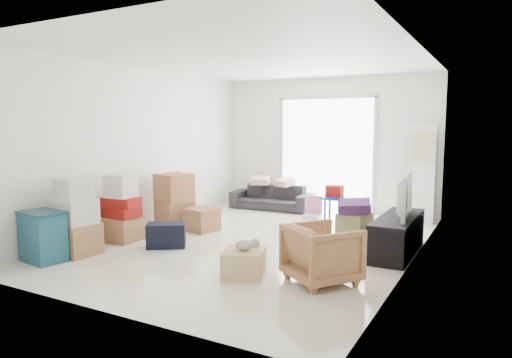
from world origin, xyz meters
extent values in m
cube|color=white|center=(0.00, 0.00, -0.12)|extent=(4.50, 6.00, 0.24)
cube|color=white|center=(0.00, 0.00, 2.82)|extent=(4.50, 6.00, 0.24)
cube|color=white|center=(0.00, 3.12, 1.35)|extent=(4.50, 0.24, 2.70)
cube|color=white|center=(0.00, -3.12, 1.35)|extent=(4.50, 0.24, 2.70)
cube|color=white|center=(-2.37, 0.00, 1.35)|extent=(0.24, 6.00, 2.70)
cube|color=white|center=(2.37, 0.00, 1.35)|extent=(0.24, 6.00, 2.70)
cube|color=white|center=(0.00, 2.98, 1.15)|extent=(2.00, 0.01, 2.30)
cube|color=silver|center=(-1.00, 2.97, 1.15)|extent=(0.06, 0.04, 2.30)
cube|color=silver|center=(1.00, 2.97, 1.15)|extent=(0.06, 0.04, 2.30)
cube|color=silver|center=(0.00, 2.97, 2.30)|extent=(2.10, 0.04, 0.06)
cube|color=white|center=(1.95, 2.65, 0.88)|extent=(0.45, 0.30, 1.75)
cube|color=black|center=(2.00, 0.33, 0.25)|extent=(0.46, 1.53, 0.51)
imported|color=black|center=(2.00, 0.33, 0.58)|extent=(0.69, 1.08, 0.13)
imported|color=#232327|center=(-1.00, 2.50, 0.33)|extent=(1.72, 0.56, 0.67)
cube|color=#DFA3B3|center=(-1.27, 2.48, 0.72)|extent=(0.44, 0.39, 0.11)
cube|color=#DFA3B3|center=(-0.69, 2.47, 0.72)|extent=(0.41, 0.38, 0.11)
imported|color=#A6714A|center=(1.51, -1.26, 0.36)|extent=(0.94, 0.93, 0.71)
cube|color=navy|center=(-1.90, -2.21, 0.15)|extent=(0.59, 0.45, 0.31)
cube|color=navy|center=(-1.90, -2.21, 0.46)|extent=(0.59, 0.45, 0.31)
cube|color=#0C333D|center=(-1.90, -2.21, 0.63)|extent=(0.62, 0.47, 0.04)
cube|color=olive|center=(-1.80, -1.79, 0.21)|extent=(0.61, 0.52, 0.42)
cube|color=silver|center=(-1.80, -1.79, 0.59)|extent=(0.57, 0.49, 0.33)
cube|color=silver|center=(-1.80, -1.79, 0.89)|extent=(0.47, 0.43, 0.28)
cube|color=olive|center=(-1.80, -0.95, 0.18)|extent=(0.52, 0.52, 0.36)
cube|color=maroon|center=(-1.80, -0.95, 0.44)|extent=(0.57, 0.40, 0.16)
cube|color=maroon|center=(-1.80, -0.95, 0.59)|extent=(0.55, 0.39, 0.14)
cube|color=silver|center=(-1.80, -0.95, 0.83)|extent=(0.40, 0.39, 0.34)
cube|color=olive|center=(-1.77, 0.27, 0.22)|extent=(0.75, 0.70, 0.44)
cube|color=olive|center=(-1.77, 0.27, 0.67)|extent=(0.64, 0.64, 0.47)
cube|color=olive|center=(-1.12, 0.16, 0.19)|extent=(0.54, 0.54, 0.38)
cube|color=black|center=(-0.97, -0.92, 0.17)|extent=(0.63, 0.57, 0.35)
cube|color=olive|center=(1.29, 0.73, 0.21)|extent=(0.50, 0.50, 0.42)
cube|color=#4C2255|center=(1.29, 0.73, 0.49)|extent=(0.57, 0.57, 0.14)
cylinder|color=#0E24AA|center=(0.55, 1.95, 0.43)|extent=(0.53, 0.53, 0.04)
cylinder|color=#0E24AA|center=(0.68, 2.08, 0.21)|extent=(0.04, 0.04, 0.41)
cylinder|color=#0E24AA|center=(0.42, 2.08, 0.21)|extent=(0.04, 0.04, 0.41)
cylinder|color=#0E24AA|center=(0.42, 1.82, 0.21)|extent=(0.04, 0.04, 0.41)
cylinder|color=#0E24AA|center=(0.68, 1.82, 0.21)|extent=(0.04, 0.04, 0.41)
cube|color=maroon|center=(0.55, 1.95, 0.55)|extent=(0.28, 0.22, 0.20)
cube|color=silver|center=(0.12, 1.96, 0.04)|extent=(0.33, 0.29, 0.08)
cube|color=pink|center=(0.12, 2.07, 0.25)|extent=(0.30, 0.05, 0.35)
cube|color=tan|center=(0.64, -1.48, 0.15)|extent=(0.58, 0.58, 0.30)
ellipsoid|color=#B2ADA8|center=(0.64, -1.48, 0.36)|extent=(0.22, 0.15, 0.12)
cube|color=red|center=(0.64, -1.48, 0.37)|extent=(0.16, 0.13, 0.03)
sphere|color=#B2ADA8|center=(0.77, -1.45, 0.39)|extent=(0.12, 0.12, 0.12)
camera|label=1|loc=(3.21, -5.91, 1.73)|focal=32.00mm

